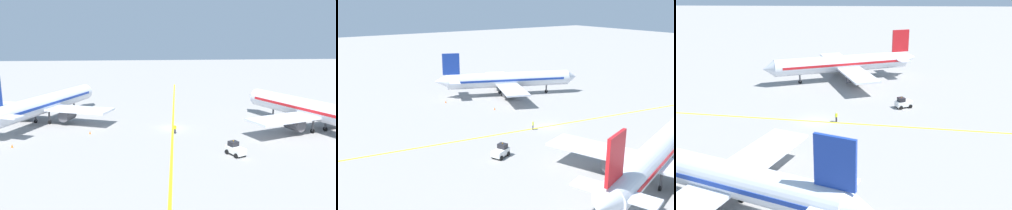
% 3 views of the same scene
% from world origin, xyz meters
% --- Properties ---
extents(ground_plane, '(400.00, 400.00, 0.00)m').
position_xyz_m(ground_plane, '(0.00, 0.00, 0.00)').
color(ground_plane, gray).
extents(apron_yellow_centreline, '(16.14, 119.02, 0.01)m').
position_xyz_m(apron_yellow_centreline, '(0.00, 0.00, 0.00)').
color(apron_yellow_centreline, yellow).
rests_on(apron_yellow_centreline, ground).
extents(airplane_at_gate, '(27.93, 34.08, 10.60)m').
position_xyz_m(airplane_at_gate, '(-24.61, 7.59, 3.71)').
color(airplane_at_gate, silver).
rests_on(airplane_at_gate, ground).
extents(airplane_adjacent_stand, '(28.14, 34.47, 10.60)m').
position_xyz_m(airplane_adjacent_stand, '(25.27, -4.00, 3.71)').
color(airplane_adjacent_stand, silver).
rests_on(airplane_adjacent_stand, ground).
extents(baggage_tug_white, '(2.68, 3.35, 2.11)m').
position_xyz_m(baggage_tug_white, '(7.20, -15.29, 0.90)').
color(baggage_tug_white, white).
rests_on(baggage_tug_white, ground).
extents(ground_crew_worker, '(0.49, 0.39, 1.68)m').
position_xyz_m(ground_crew_worker, '(-0.05, -3.57, 0.91)').
color(ground_crew_worker, '#23232D').
rests_on(ground_crew_worker, ground).
extents(traffic_cone_near_nose, '(0.32, 0.32, 0.55)m').
position_xyz_m(traffic_cone_near_nose, '(-14.97, -2.26, 0.28)').
color(traffic_cone_near_nose, orange).
rests_on(traffic_cone_near_nose, ground).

